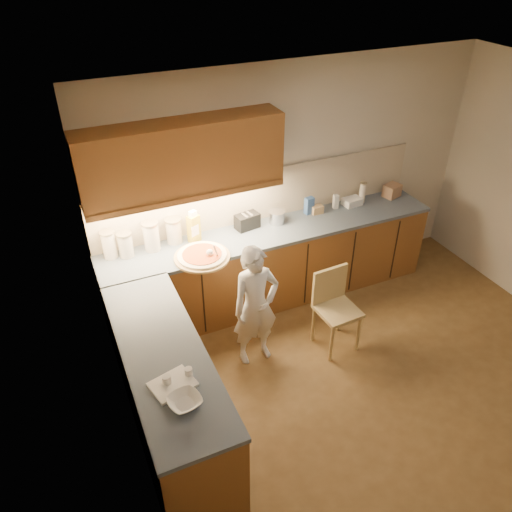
# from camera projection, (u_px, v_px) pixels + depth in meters

# --- Properties ---
(room) EXTENTS (4.54, 4.50, 2.62)m
(room) POSITION_uv_depth(u_px,v_px,m) (416.00, 239.00, 3.81)
(room) COLOR brown
(room) RESTS_ON ground
(l_counter) EXTENTS (3.77, 2.62, 0.92)m
(l_counter) POSITION_uv_depth(u_px,v_px,m) (243.00, 300.00, 5.12)
(l_counter) COLOR brown
(l_counter) RESTS_ON ground
(backsplash) EXTENTS (3.75, 0.02, 0.58)m
(backsplash) POSITION_uv_depth(u_px,v_px,m) (262.00, 195.00, 5.44)
(backsplash) COLOR #BDAD92
(backsplash) RESTS_ON l_counter
(upper_cabinets) EXTENTS (1.95, 0.36, 0.73)m
(upper_cabinets) POSITION_uv_depth(u_px,v_px,m) (182.00, 158.00, 4.66)
(upper_cabinets) COLOR brown
(upper_cabinets) RESTS_ON ground
(pizza_on_board) EXTENTS (0.56, 0.56, 0.22)m
(pizza_on_board) POSITION_uv_depth(u_px,v_px,m) (202.00, 256.00, 4.92)
(pizza_on_board) COLOR tan
(pizza_on_board) RESTS_ON l_counter
(child) EXTENTS (0.48, 0.32, 1.29)m
(child) POSITION_uv_depth(u_px,v_px,m) (256.00, 306.00, 4.74)
(child) COLOR white
(child) RESTS_ON ground
(wooden_chair) EXTENTS (0.41, 0.41, 0.87)m
(wooden_chair) POSITION_uv_depth(u_px,v_px,m) (334.00, 303.00, 5.00)
(wooden_chair) COLOR tan
(wooden_chair) RESTS_ON ground
(mixing_bowl) EXTENTS (0.27, 0.27, 0.06)m
(mixing_bowl) POSITION_uv_depth(u_px,v_px,m) (184.00, 402.00, 3.42)
(mixing_bowl) COLOR white
(mixing_bowl) RESTS_ON l_counter
(canister_a) EXTENTS (0.15, 0.15, 0.29)m
(canister_a) POSITION_uv_depth(u_px,v_px,m) (109.00, 244.00, 4.87)
(canister_a) COLOR silver
(canister_a) RESTS_ON l_counter
(canister_b) EXTENTS (0.15, 0.15, 0.26)m
(canister_b) POSITION_uv_depth(u_px,v_px,m) (126.00, 245.00, 4.89)
(canister_b) COLOR beige
(canister_b) RESTS_ON l_counter
(canister_c) EXTENTS (0.17, 0.17, 0.31)m
(canister_c) POSITION_uv_depth(u_px,v_px,m) (151.00, 236.00, 4.98)
(canister_c) COLOR beige
(canister_c) RESTS_ON l_counter
(canister_d) EXTENTS (0.17, 0.17, 0.27)m
(canister_d) POSITION_uv_depth(u_px,v_px,m) (174.00, 231.00, 5.11)
(canister_d) COLOR beige
(canister_d) RESTS_ON l_counter
(oil_jug) EXTENTS (0.14, 0.13, 0.35)m
(oil_jug) POSITION_uv_depth(u_px,v_px,m) (194.00, 228.00, 5.11)
(oil_jug) COLOR gold
(oil_jug) RESTS_ON l_counter
(toaster) EXTENTS (0.28, 0.19, 0.17)m
(toaster) POSITION_uv_depth(u_px,v_px,m) (247.00, 221.00, 5.38)
(toaster) COLOR black
(toaster) RESTS_ON l_counter
(steel_pot) EXTENTS (0.19, 0.19, 0.14)m
(steel_pot) POSITION_uv_depth(u_px,v_px,m) (277.00, 217.00, 5.48)
(steel_pot) COLOR silver
(steel_pot) RESTS_ON l_counter
(blue_box) EXTENTS (0.11, 0.08, 0.20)m
(blue_box) POSITION_uv_depth(u_px,v_px,m) (309.00, 206.00, 5.64)
(blue_box) COLOR #365DA3
(blue_box) RESTS_ON l_counter
(card_box_a) EXTENTS (0.13, 0.10, 0.09)m
(card_box_a) POSITION_uv_depth(u_px,v_px,m) (317.00, 209.00, 5.67)
(card_box_a) COLOR tan
(card_box_a) RESTS_ON l_counter
(white_bottle) EXTENTS (0.06, 0.06, 0.17)m
(white_bottle) POSITION_uv_depth(u_px,v_px,m) (336.00, 202.00, 5.75)
(white_bottle) COLOR silver
(white_bottle) RESTS_ON l_counter
(flat_pack) EXTENTS (0.22, 0.17, 0.08)m
(flat_pack) POSITION_uv_depth(u_px,v_px,m) (352.00, 202.00, 5.84)
(flat_pack) COLOR white
(flat_pack) RESTS_ON l_counter
(tall_jar) EXTENTS (0.08, 0.08, 0.25)m
(tall_jar) POSITION_uv_depth(u_px,v_px,m) (362.00, 192.00, 5.85)
(tall_jar) COLOR silver
(tall_jar) RESTS_ON l_counter
(card_box_b) EXTENTS (0.23, 0.20, 0.15)m
(card_box_b) POSITION_uv_depth(u_px,v_px,m) (392.00, 191.00, 6.00)
(card_box_b) COLOR tan
(card_box_b) RESTS_ON l_counter
(dough_cloth) EXTENTS (0.35, 0.30, 0.02)m
(dough_cloth) POSITION_uv_depth(u_px,v_px,m) (173.00, 384.00, 3.57)
(dough_cloth) COLOR white
(dough_cloth) RESTS_ON l_counter
(spice_jar_a) EXTENTS (0.08, 0.08, 0.08)m
(spice_jar_a) POSITION_uv_depth(u_px,v_px,m) (167.00, 380.00, 3.56)
(spice_jar_a) COLOR silver
(spice_jar_a) RESTS_ON l_counter
(spice_jar_b) EXTENTS (0.07, 0.07, 0.08)m
(spice_jar_b) POSITION_uv_depth(u_px,v_px,m) (189.00, 372.00, 3.63)
(spice_jar_b) COLOR white
(spice_jar_b) RESTS_ON l_counter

